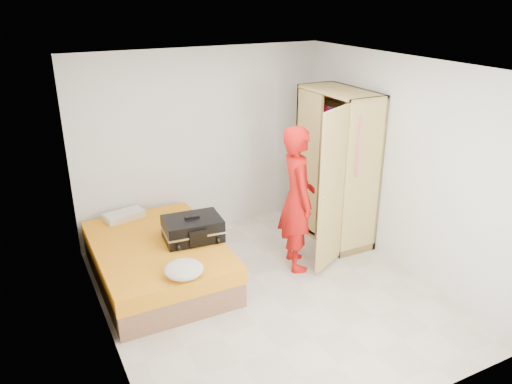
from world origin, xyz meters
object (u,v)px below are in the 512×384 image
wardrobe (336,172)px  round_cushion (184,269)px  bed (158,261)px  suitcase (193,229)px  person (297,199)px

wardrobe → round_cushion: wardrobe is taller
bed → round_cushion: (0.05, -0.85, 0.33)m
bed → suitcase: size_ratio=2.74×
wardrobe → person: 0.93m
person → suitcase: (-1.24, 0.34, -0.28)m
wardrobe → suitcase: 2.11m
wardrobe → person: bearing=-155.2°
person → round_cushion: (-1.62, -0.41, -0.34)m
wardrobe → round_cushion: size_ratio=5.13×
suitcase → round_cushion: bearing=-111.3°
person → suitcase: person is taller
wardrobe → suitcase: size_ratio=2.85×
bed → suitcase: 0.58m
wardrobe → round_cushion: (-2.46, -0.80, -0.42)m
person → suitcase: 1.32m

